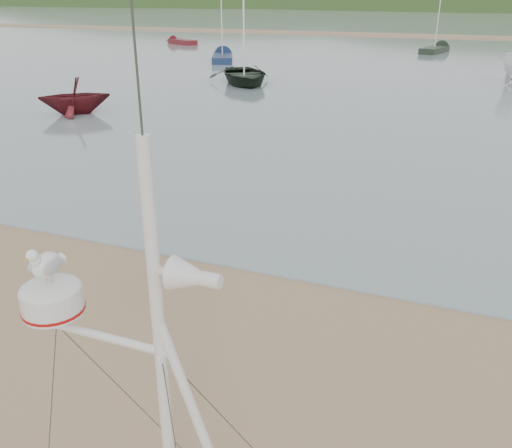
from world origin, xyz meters
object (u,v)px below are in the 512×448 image
at_px(boat_dark, 244,38).
at_px(sailboat_blue_near, 223,56).
at_px(boat_red, 72,79).
at_px(sailboat_dark_mid, 439,49).
at_px(dinghy_red_far, 177,41).

distance_m(boat_dark, sailboat_blue_near, 13.61).
bearing_deg(boat_red, boat_dark, 122.34).
distance_m(sailboat_dark_mid, dinghy_red_far, 26.91).
xyz_separation_m(boat_red, dinghy_red_far, (-13.76, 33.80, -1.29)).
bearing_deg(dinghy_red_far, boat_red, -67.85).
bearing_deg(boat_red, sailboat_dark_mid, 121.04).
distance_m(sailboat_blue_near, dinghy_red_far, 15.65).
relative_size(sailboat_dark_mid, dinghy_red_far, 1.23).
relative_size(sailboat_blue_near, sailboat_dark_mid, 1.06).
bearing_deg(sailboat_blue_near, boat_red, -82.29).
bearing_deg(dinghy_red_far, sailboat_dark_mid, 3.64).
height_order(boat_red, dinghy_red_far, boat_red).
xyz_separation_m(boat_dark, dinghy_red_far, (-17.47, 22.98, -2.38)).
relative_size(boat_dark, dinghy_red_far, 1.09).
xyz_separation_m(sailboat_blue_near, dinghy_red_far, (-10.73, 11.40, -0.01)).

